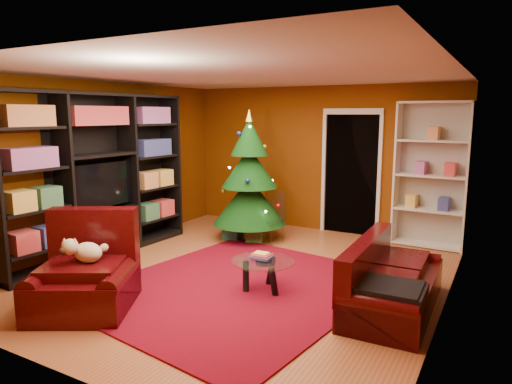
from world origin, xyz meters
The scene contains 18 objects.
floor centered at (0.00, 0.00, -0.03)m, with size 5.00×5.50×0.05m, color #A2562D.
ceiling centered at (0.00, 0.00, 2.62)m, with size 5.00×5.50×0.05m, color silver.
wall_back centered at (0.00, 2.77, 1.30)m, with size 5.00×0.05×2.60m, color #743709.
wall_left centered at (-2.52, 0.00, 1.30)m, with size 0.05×5.50×2.60m, color #743709.
wall_right centered at (2.52, 0.00, 1.30)m, with size 0.05×5.50×2.60m, color #743709.
doorway centered at (0.60, 2.73, 1.05)m, with size 1.06×0.60×2.16m, color black, non-canonical shape.
rug centered at (0.22, -0.46, 0.01)m, with size 2.90×3.38×0.02m, color maroon.
media_unit centered at (-2.27, -0.31, 1.20)m, with size 0.48×3.14×2.41m, color black, non-canonical shape.
christmas_tree centered at (-0.78, 1.56, 1.06)m, with size 1.23×1.23×2.19m, color #0C3B0F, non-canonical shape.
gift_box_teal centered at (-1.01, 1.41, 0.14)m, with size 0.28×0.28×0.28m, color #227973.
gift_box_green centered at (-0.60, 1.44, 0.14)m, with size 0.28×0.28×0.28m, color #2D7927.
gift_box_red centered at (-1.16, 2.59, 0.11)m, with size 0.22×0.22×0.22m, color maroon.
white_bookshelf centered at (1.95, 2.57, 1.15)m, with size 1.09×0.39×2.36m, color white, non-canonical shape.
armchair centered at (-0.91, -1.80, 0.43)m, with size 1.09×1.09×0.85m, color black, non-canonical shape.
dog centered at (-0.89, -1.73, 0.63)m, with size 0.40×0.30×0.28m, color beige, non-canonical shape.
sofa centered at (2.02, -0.13, 0.38)m, with size 1.78×0.80×0.76m, color black, non-canonical shape.
coffee_table centered at (0.54, -0.39, 0.20)m, with size 0.76×0.76×0.48m, color gray, non-canonical shape.
acrylic_chair centered at (-0.37, 1.52, 0.38)m, with size 0.39×0.43×0.77m, color #66605B, non-canonical shape.
Camera 1 is at (3.00, -4.98, 2.11)m, focal length 32.00 mm.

